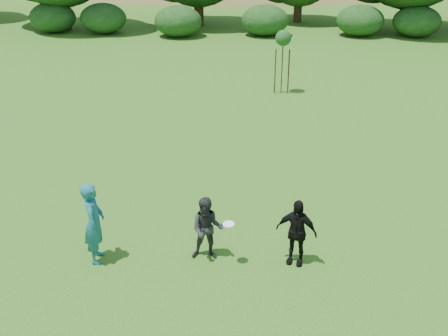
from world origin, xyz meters
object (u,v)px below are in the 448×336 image
object	(u,v)px
player_grey	(207,229)
player_black	(296,232)
player_teal	(94,223)
sapling	(283,40)

from	to	relation	value
player_grey	player_black	size ratio (longest dim) A/B	0.96
player_teal	player_grey	distance (m)	2.66
player_teal	player_black	distance (m)	4.74
player_grey	sapling	size ratio (longest dim) A/B	0.56
player_black	sapling	xyz separation A→B (m)	(-0.24, 13.42, 1.58)
player_grey	sapling	bearing A→B (deg)	80.27
sapling	player_black	bearing A→B (deg)	-89.00
player_teal	player_grey	size ratio (longest dim) A/B	1.27
player_teal	player_black	xyz separation A→B (m)	(4.73, 0.29, -0.18)
player_grey	sapling	xyz separation A→B (m)	(1.86, 13.40, 1.62)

